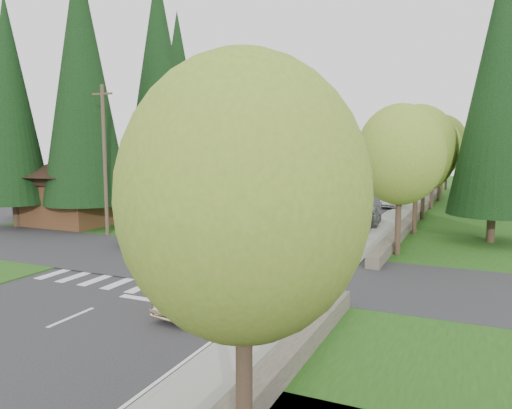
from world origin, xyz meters
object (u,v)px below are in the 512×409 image
Objects in this scene: parked_car_b at (368,217)px; parked_car_d at (396,195)px; suv_navy at (172,234)px; parked_car_e at (399,191)px; parked_car_a at (361,220)px; sedan_champagne at (207,290)px; parked_car_c at (392,200)px.

parked_car_b is 15.31m from parked_car_d.
parked_car_e is at bearing -19.34° from suv_navy.
sedan_champagne is at bearing -92.09° from parked_car_a.
sedan_champagne is 21.77m from parked_car_b.
parked_car_c is at bearing -25.82° from suv_navy.
parked_car_b is at bearing -40.77° from suv_navy.
parked_car_c is at bearing 95.06° from sedan_champagne.
parked_car_e is at bearing 94.41° from parked_car_a.
parked_car_a is at bearing -45.88° from suv_navy.
parked_car_a is at bearing -88.92° from parked_car_c.
parked_car_e is (-0.54, 5.77, -0.06)m from parked_car_d.
parked_car_b is at bearing -81.63° from parked_car_d.
suv_navy is at bearing -130.52° from parked_car_b.
suv_navy is 34.90m from parked_car_e.
parked_car_a is at bearing 93.15° from sedan_champagne.
suv_navy is 13.97m from parked_car_a.
parked_car_e is at bearing 86.69° from parked_car_b.
parked_car_d is (-0.23, 15.31, 0.14)m from parked_car_b.
parked_car_a is 0.95× the size of parked_car_d.
parked_car_c is 3.57m from parked_car_d.
sedan_champagne reaches higher than parked_car_b.
suv_navy reaches higher than parked_car_d.
parked_car_e reaches higher than parked_car_c.
parked_car_a is (1.57, 19.55, 0.01)m from sedan_champagne.
parked_car_d reaches higher than parked_car_c.
parked_car_b is 0.96× the size of parked_car_d.
parked_car_e is (8.25, 33.91, -0.10)m from suv_navy.
parked_car_c is at bearing -79.69° from parked_car_e.
parked_car_e is at bearing 95.81° from parked_car_c.
parked_car_c is at bearing 92.51° from parked_car_a.
parked_car_c is 0.86× the size of parked_car_e.
parked_car_e is (-0.77, 23.24, -0.02)m from parked_car_a.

